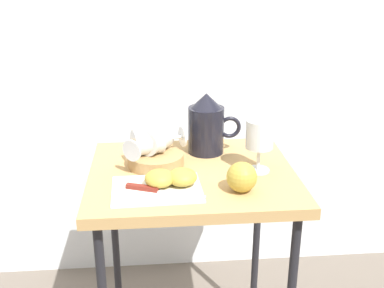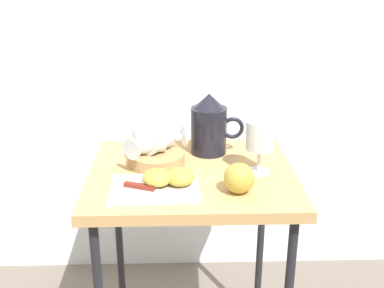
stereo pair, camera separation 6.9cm
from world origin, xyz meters
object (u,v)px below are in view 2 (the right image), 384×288
(apple_half_left, at_px, (157,178))
(apple_half_right, at_px, (180,177))
(table, at_px, (192,194))
(pitcher, at_px, (209,129))
(knife, at_px, (151,189))
(wine_glass_tipped_far, at_px, (151,140))
(apple_whole, at_px, (239,178))
(basket_tray, at_px, (157,159))
(wine_glass_tipped_near, at_px, (155,139))
(wine_glass_upright, at_px, (260,138))

(apple_half_left, distance_m, apple_half_right, 0.06)
(table, relative_size, apple_half_left, 9.12)
(pitcher, distance_m, knife, 0.32)
(wine_glass_tipped_far, height_order, apple_whole, wine_glass_tipped_far)
(apple_half_right, height_order, knife, apple_half_right)
(apple_half_left, bearing_deg, apple_whole, -10.78)
(table, relative_size, apple_half_right, 9.12)
(basket_tray, height_order, wine_glass_tipped_far, wine_glass_tipped_far)
(table, bearing_deg, pitcher, 67.91)
(table, distance_m, apple_whole, 0.21)
(basket_tray, bearing_deg, apple_half_left, -86.92)
(wine_glass_tipped_far, xyz_separation_m, apple_half_left, (0.02, -0.15, -0.05))
(apple_half_left, xyz_separation_m, apple_half_right, (0.06, 0.00, 0.00))
(wine_glass_tipped_far, relative_size, apple_half_right, 2.07)
(table, bearing_deg, apple_half_left, -134.05)
(pitcher, relative_size, wine_glass_tipped_near, 1.15)
(basket_tray, xyz_separation_m, pitcher, (0.15, 0.09, 0.06))
(apple_half_right, bearing_deg, pitcher, 68.73)
(basket_tray, height_order, knife, basket_tray)
(wine_glass_upright, height_order, apple_half_left, wine_glass_upright)
(basket_tray, xyz_separation_m, apple_half_left, (0.01, -0.14, 0.01))
(basket_tray, bearing_deg, table, -26.10)
(knife, bearing_deg, apple_whole, -2.47)
(table, distance_m, wine_glass_tipped_near, 0.19)
(apple_whole, bearing_deg, wine_glass_tipped_far, 140.61)
(apple_half_right, bearing_deg, apple_whole, -16.07)
(wine_glass_tipped_far, bearing_deg, knife, -87.74)
(basket_tray, distance_m, wine_glass_tipped_far, 0.06)
(table, distance_m, apple_half_right, 0.14)
(table, relative_size, basket_tray, 4.46)
(basket_tray, distance_m, apple_half_left, 0.14)
(apple_half_right, bearing_deg, wine_glass_upright, 19.35)
(wine_glass_tipped_far, xyz_separation_m, knife, (0.01, -0.18, -0.06))
(apple_whole, bearing_deg, apple_half_left, 169.22)
(wine_glass_tipped_far, distance_m, apple_half_right, 0.17)
(wine_glass_upright, distance_m, wine_glass_tipped_near, 0.30)
(table, xyz_separation_m, wine_glass_upright, (0.18, -0.02, 0.17))
(pitcher, height_order, apple_whole, pitcher)
(basket_tray, distance_m, apple_whole, 0.28)
(basket_tray, relative_size, knife, 0.80)
(basket_tray, height_order, apple_half_right, apple_half_right)
(table, xyz_separation_m, wine_glass_tipped_far, (-0.12, 0.05, 0.14))
(wine_glass_upright, bearing_deg, apple_whole, -120.15)
(wine_glass_tipped_near, relative_size, wine_glass_tipped_far, 1.00)
(wine_glass_upright, xyz_separation_m, wine_glass_tipped_far, (-0.30, 0.07, -0.03))
(wine_glass_tipped_near, bearing_deg, apple_half_right, -65.69)
(basket_tray, relative_size, apple_half_left, 2.04)
(wine_glass_tipped_far, bearing_deg, pitcher, 25.92)
(basket_tray, bearing_deg, apple_half_right, -64.79)
(wine_glass_tipped_far, bearing_deg, apple_whole, -39.39)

